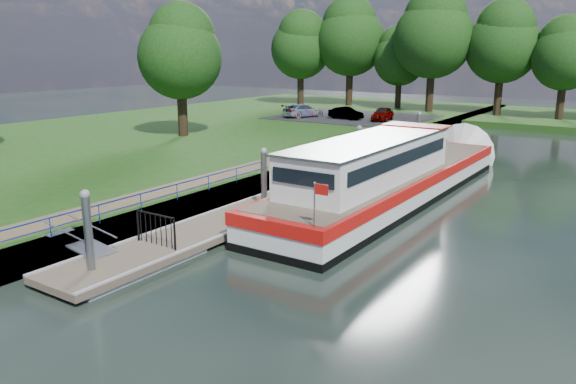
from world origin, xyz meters
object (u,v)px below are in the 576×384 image
Objects in this scene: pontoon at (317,190)px; car_b at (346,113)px; car_c at (303,110)px; car_a at (383,114)px; barge at (396,176)px.

car_b is (-10.65, 22.83, 1.20)m from pontoon.
car_c is (-4.22, -0.68, 0.07)m from car_b.
car_c is at bearing -177.32° from car_a.
pontoon is at bearing 142.91° from car_c.
car_a is 3.41m from car_b.
barge is at bearing -137.82° from car_b.
barge reaches higher than car_c.
car_c reaches higher than car_a.
car_c is (-7.51, -1.60, 0.01)m from car_a.
car_b is 4.28m from car_c.
car_a reaches higher than pontoon.
car_b is (-14.24, 21.40, 0.30)m from barge.
barge reaches higher than pontoon.
car_a is at bearing 116.15° from barge.
car_b is at bearing -151.80° from car_c.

